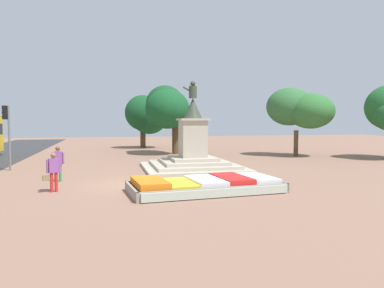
# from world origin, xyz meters

# --- Properties ---
(ground_plane) EXTENTS (95.02, 95.02, 0.00)m
(ground_plane) POSITION_xyz_m (0.00, 0.00, 0.00)
(ground_plane) COLOR #8C6651
(flower_planter) EXTENTS (6.50, 3.44, 0.62)m
(flower_planter) POSITION_xyz_m (2.73, -2.36, 0.26)
(flower_planter) COLOR #38281C
(flower_planter) RESTS_ON ground_plane
(statue_monument) EXTENTS (5.86, 5.86, 5.27)m
(statue_monument) POSITION_xyz_m (3.78, 4.66, 0.94)
(statue_monument) COLOR #B4AA96
(statue_monument) RESTS_ON ground_plane
(traffic_light_mid_block) EXTENTS (0.42, 0.30, 3.78)m
(traffic_light_mid_block) POSITION_xyz_m (-6.90, 6.39, 2.64)
(traffic_light_mid_block) COLOR slate
(traffic_light_mid_block) RESTS_ON ground_plane
(pedestrian_with_handbag) EXTENTS (0.70, 0.38, 1.63)m
(pedestrian_with_handbag) POSITION_xyz_m (-3.41, -1.05, 0.91)
(pedestrian_with_handbag) COLOR red
(pedestrian_with_handbag) RESTS_ON ground_plane
(pedestrian_near_planter) EXTENTS (0.57, 0.25, 1.70)m
(pedestrian_near_planter) POSITION_xyz_m (-3.55, 1.66, 0.98)
(pedestrian_near_planter) COLOR #338C4C
(pedestrian_near_planter) RESTS_ON ground_plane
(park_tree_far_left) EXTENTS (4.96, 4.96, 5.58)m
(park_tree_far_left) POSITION_xyz_m (13.95, 10.49, 3.84)
(park_tree_far_left) COLOR brown
(park_tree_far_left) RESTS_ON ground_plane
(park_tree_behind_statue) EXTENTS (4.35, 4.08, 5.48)m
(park_tree_behind_statue) POSITION_xyz_m (2.76, 21.80, 3.34)
(park_tree_behind_statue) COLOR #4C3823
(park_tree_behind_statue) RESTS_ON ground_plane
(park_tree_street_side) EXTENTS (3.71, 5.05, 5.95)m
(park_tree_street_side) POSITION_xyz_m (3.74, 14.60, 4.04)
(park_tree_street_side) COLOR #4C3823
(park_tree_street_side) RESTS_ON ground_plane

